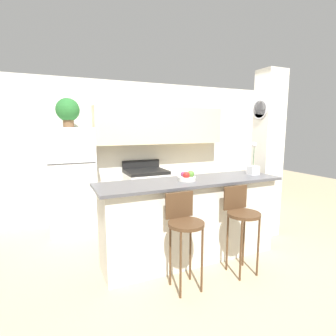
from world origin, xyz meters
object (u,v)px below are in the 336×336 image
(bar_stool_left, at_px, (184,225))
(potted_plant_on_fridge, at_px, (68,111))
(bar_stool_right, at_px, (241,216))
(refrigerator, at_px, (72,179))
(orchid_vase, at_px, (253,167))
(fruit_bowl, at_px, (187,177))
(stove_range, at_px, (146,194))

(bar_stool_left, relative_size, potted_plant_on_fridge, 2.21)
(bar_stool_right, bearing_deg, refrigerator, 127.18)
(orchid_vase, height_order, fruit_bowl, orchid_vase)
(orchid_vase, bearing_deg, bar_stool_right, -139.76)
(bar_stool_left, bearing_deg, bar_stool_right, 0.00)
(stove_range, bearing_deg, fruit_bowl, -91.99)
(potted_plant_on_fridge, bearing_deg, refrigerator, -61.71)
(potted_plant_on_fridge, bearing_deg, stove_range, 1.76)
(stove_range, xyz_separation_m, bar_stool_right, (0.38, -2.26, 0.23))
(stove_range, distance_m, potted_plant_on_fridge, 1.99)
(refrigerator, height_order, stove_range, refrigerator)
(bar_stool_right, bearing_deg, bar_stool_left, 180.00)
(stove_range, relative_size, bar_stool_left, 1.05)
(stove_range, relative_size, orchid_vase, 2.35)
(potted_plant_on_fridge, bearing_deg, fruit_bowl, -53.72)
(bar_stool_left, relative_size, orchid_vase, 2.23)
(refrigerator, distance_m, stove_range, 1.37)
(potted_plant_on_fridge, xyz_separation_m, orchid_vase, (2.29, -1.71, -0.80))
(bar_stool_right, height_order, orchid_vase, orchid_vase)
(bar_stool_right, relative_size, potted_plant_on_fridge, 2.21)
(refrigerator, xyz_separation_m, potted_plant_on_fridge, (-0.00, 0.00, 1.11))
(refrigerator, distance_m, bar_stool_left, 2.42)
(bar_stool_right, bearing_deg, stove_range, 99.45)
(refrigerator, relative_size, potted_plant_on_fridge, 3.71)
(bar_stool_left, relative_size, fruit_bowl, 4.53)
(stove_range, relative_size, fruit_bowl, 4.77)
(bar_stool_right, height_order, fruit_bowl, fruit_bowl)
(stove_range, xyz_separation_m, potted_plant_on_fridge, (-1.31, -0.04, 1.50))
(refrigerator, bearing_deg, bar_stool_right, -52.82)
(bar_stool_left, bearing_deg, potted_plant_on_fridge, 112.93)
(bar_stool_left, height_order, potted_plant_on_fridge, potted_plant_on_fridge)
(bar_stool_left, height_order, bar_stool_right, same)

